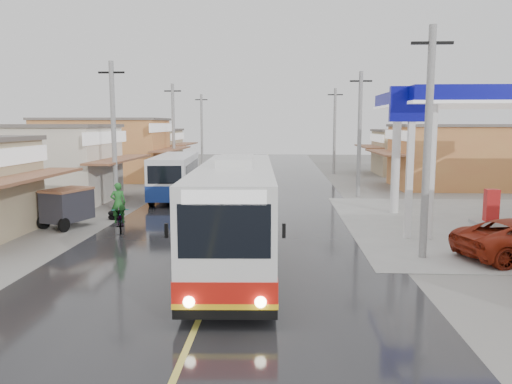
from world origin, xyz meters
TOP-DOWN VIEW (x-y plane):
  - ground at (0.00, 0.00)m, footprint 120.00×120.00m
  - road at (0.00, 15.00)m, footprint 12.00×90.00m
  - centre_line at (0.00, 15.00)m, footprint 0.15×90.00m
  - shopfronts_left at (-13.00, 18.00)m, footprint 11.00×44.00m
  - shopfronts_right at (15.00, 12.00)m, footprint 11.00×44.00m
  - utility_poles_left at (-7.00, 16.00)m, footprint 1.60×50.00m
  - utility_poles_right at (7.00, 15.00)m, footprint 1.60×36.00m
  - coach_bus at (0.46, -0.93)m, footprint 3.08×11.68m
  - second_bus at (-4.71, 13.61)m, footprint 2.78×8.37m
  - cyclist at (-5.11, 3.83)m, footprint 1.32×2.15m
  - tricycle_near at (-7.82, 4.61)m, footprint 2.15×2.68m
  - tyre_stack at (-6.25, 6.66)m, footprint 0.77×0.77m

SIDE VIEW (x-z plane):
  - ground at x=0.00m, z-range 0.00..0.00m
  - shopfronts_left at x=-13.00m, z-range -2.60..2.60m
  - shopfronts_right at x=15.00m, z-range -2.40..2.40m
  - utility_poles_left at x=-7.00m, z-range -4.00..4.00m
  - utility_poles_right at x=7.00m, z-range -4.00..4.00m
  - road at x=0.00m, z-range 0.00..0.02m
  - centre_line at x=0.00m, z-range 0.02..0.03m
  - tyre_stack at x=-6.25m, z-range 0.00..0.39m
  - cyclist at x=-5.11m, z-range -0.38..1.82m
  - tricycle_near at x=-7.82m, z-range 0.13..1.91m
  - second_bus at x=-4.71m, z-range 0.11..2.84m
  - coach_bus at x=0.46m, z-range -0.06..3.55m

